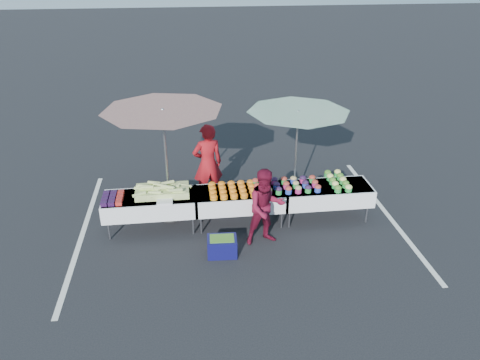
{
  "coord_description": "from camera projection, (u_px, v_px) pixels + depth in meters",
  "views": [
    {
      "loc": [
        -1.03,
        -8.29,
        5.16
      ],
      "look_at": [
        0.0,
        0.0,
        1.0
      ],
      "focal_mm": 35.0,
      "sensor_mm": 36.0,
      "label": 1
    }
  ],
  "objects": [
    {
      "name": "table_left",
      "position": [
        151.0,
        204.0,
        9.32
      ],
      "size": [
        1.86,
        0.81,
        0.75
      ],
      "color": "white",
      "rests_on": "ground"
    },
    {
      "name": "table_center",
      "position": [
        240.0,
        198.0,
        9.52
      ],
      "size": [
        1.86,
        0.81,
        0.75
      ],
      "color": "white",
      "rests_on": "ground"
    },
    {
      "name": "umbrella_left",
      "position": [
        163.0,
        120.0,
        9.0
      ],
      "size": [
        2.76,
        2.76,
        2.42
      ],
      "rotation": [
        0.0,
        0.0,
        0.18
      ],
      "color": "black",
      "rests_on": "ground"
    },
    {
      "name": "bean_baskets",
      "position": [
        338.0,
        181.0,
        9.71
      ],
      "size": [
        0.36,
        0.86,
        0.15
      ],
      "color": "green",
      "rests_on": "table_right"
    },
    {
      "name": "stripe_right",
      "position": [
        386.0,
        213.0,
        10.13
      ],
      "size": [
        0.1,
        5.0,
        0.0
      ],
      "primitive_type": "cube",
      "color": "silver",
      "rests_on": "ground"
    },
    {
      "name": "customer",
      "position": [
        266.0,
        207.0,
        8.82
      ],
      "size": [
        0.84,
        0.7,
        1.54
      ],
      "primitive_type": "imported",
      "rotation": [
        0.0,
        0.0,
        0.17
      ],
      "color": "maroon",
      "rests_on": "ground"
    },
    {
      "name": "corn_pile",
      "position": [
        162.0,
        191.0,
        9.27
      ],
      "size": [
        1.16,
        0.57,
        0.26
      ],
      "color": "#A4B15B",
      "rests_on": "table_left"
    },
    {
      "name": "table_right",
      "position": [
        326.0,
        193.0,
        9.72
      ],
      "size": [
        1.86,
        0.81,
        0.75
      ],
      "color": "white",
      "rests_on": "ground"
    },
    {
      "name": "vendor",
      "position": [
        208.0,
        164.0,
        10.25
      ],
      "size": [
        0.74,
        0.56,
        1.82
      ],
      "primitive_type": "imported",
      "rotation": [
        0.0,
        0.0,
        3.35
      ],
      "color": "maroon",
      "rests_on": "ground"
    },
    {
      "name": "berry_punnets",
      "position": [
        113.0,
        198.0,
        9.1
      ],
      "size": [
        0.4,
        0.54,
        0.08
      ],
      "color": "black",
      "rests_on": "table_left"
    },
    {
      "name": "storage_bin",
      "position": [
        222.0,
        246.0,
        8.7
      ],
      "size": [
        0.57,
        0.42,
        0.36
      ],
      "rotation": [
        0.0,
        0.0,
        -0.05
      ],
      "color": "#0E0E46",
      "rests_on": "ground"
    },
    {
      "name": "carrot_bowls",
      "position": [
        233.0,
        190.0,
        9.4
      ],
      "size": [
        0.95,
        0.69,
        0.11
      ],
      "color": "orange",
      "rests_on": "table_center"
    },
    {
      "name": "ground",
      "position": [
        240.0,
        223.0,
        9.78
      ],
      "size": [
        80.0,
        80.0,
        0.0
      ],
      "primitive_type": "plane",
      "color": "black"
    },
    {
      "name": "umbrella_right",
      "position": [
        298.0,
        120.0,
        9.63
      ],
      "size": [
        2.28,
        2.28,
        2.19
      ],
      "rotation": [
        0.0,
        0.0,
        -0.07
      ],
      "color": "black",
      "rests_on": "ground"
    },
    {
      "name": "plastic_bags",
      "position": [
        165.0,
        202.0,
        9.0
      ],
      "size": [
        0.3,
        0.25,
        0.05
      ],
      "primitive_type": "cube",
      "color": "white",
      "rests_on": "table_left"
    },
    {
      "name": "stripe_left",
      "position": [
        83.0,
        233.0,
        9.43
      ],
      "size": [
        0.1,
        5.0,
        0.0
      ],
      "primitive_type": "cube",
      "color": "silver",
      "rests_on": "ground"
    },
    {
      "name": "potato_cups",
      "position": [
        286.0,
        185.0,
        9.52
      ],
      "size": [
        1.34,
        0.58,
        0.16
      ],
      "color": "#2741B6",
      "rests_on": "table_right"
    }
  ]
}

